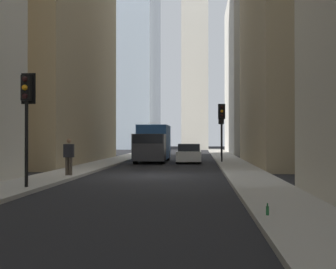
% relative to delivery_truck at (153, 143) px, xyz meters
% --- Properties ---
extents(ground_plane, '(135.00, 135.00, 0.00)m').
position_rel_delivery_truck_xyz_m(ground_plane, '(-11.08, -1.40, -1.46)').
color(ground_plane, black).
extents(sidewalk_right, '(90.00, 2.20, 0.14)m').
position_rel_delivery_truck_xyz_m(sidewalk_right, '(-11.08, 3.10, -1.39)').
color(sidewalk_right, '#A8A399').
rests_on(sidewalk_right, ground_plane).
extents(sidewalk_left, '(90.00, 2.20, 0.14)m').
position_rel_delivery_truck_xyz_m(sidewalk_left, '(-11.08, -5.90, -1.39)').
color(sidewalk_left, '#A8A399').
rests_on(sidewalk_left, ground_plane).
extents(building_left_far, '(15.57, 10.00, 18.70)m').
position_rel_delivery_truck_xyz_m(building_left_far, '(17.71, -12.00, 7.89)').
color(building_left_far, '#B7B2A5').
rests_on(building_left_far, ground_plane).
extents(building_left_midfar, '(13.79, 10.00, 19.87)m').
position_rel_delivery_truck_xyz_m(building_left_midfar, '(-2.87, -12.00, 8.47)').
color(building_left_midfar, '#9E8966').
rests_on(building_left_midfar, ground_plane).
extents(church_spire, '(4.49, 4.49, 39.25)m').
position_rel_delivery_truck_xyz_m(church_spire, '(32.48, -2.84, 19.05)').
color(church_spire, '#B7B2A5').
rests_on(church_spire, ground_plane).
extents(delivery_truck, '(6.46, 2.25, 2.84)m').
position_rel_delivery_truck_xyz_m(delivery_truck, '(0.00, 0.00, 0.00)').
color(delivery_truck, '#285699').
rests_on(delivery_truck, ground_plane).
extents(sedan_white, '(4.30, 1.78, 1.42)m').
position_rel_delivery_truck_xyz_m(sedan_white, '(-0.51, -2.80, -0.80)').
color(sedan_white, silver).
rests_on(sedan_white, ground_plane).
extents(traffic_light_foreground, '(0.43, 0.52, 4.04)m').
position_rel_delivery_truck_xyz_m(traffic_light_foreground, '(-17.19, 2.51, 1.65)').
color(traffic_light_foreground, black).
rests_on(traffic_light_foreground, sidewalk_right).
extents(traffic_light_midblock, '(0.43, 0.52, 4.19)m').
position_rel_delivery_truck_xyz_m(traffic_light_midblock, '(-1.47, -5.17, 1.76)').
color(traffic_light_midblock, black).
rests_on(traffic_light_midblock, sidewalk_left).
extents(traffic_light_far_junction, '(0.43, 0.52, 4.12)m').
position_rel_delivery_truck_xyz_m(traffic_light_far_junction, '(7.95, -5.62, 1.70)').
color(traffic_light_far_junction, black).
rests_on(traffic_light_far_junction, sidewalk_left).
extents(pedestrian, '(0.26, 0.44, 1.70)m').
position_rel_delivery_truck_xyz_m(pedestrian, '(-12.72, 2.44, -0.39)').
color(pedestrian, '#473D33').
rests_on(pedestrian, sidewalk_right).
extents(discarded_bottle, '(0.07, 0.07, 0.27)m').
position_rel_delivery_truck_xyz_m(discarded_bottle, '(-21.83, -5.10, -1.21)').
color(discarded_bottle, '#236033').
rests_on(discarded_bottle, sidewalk_left).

